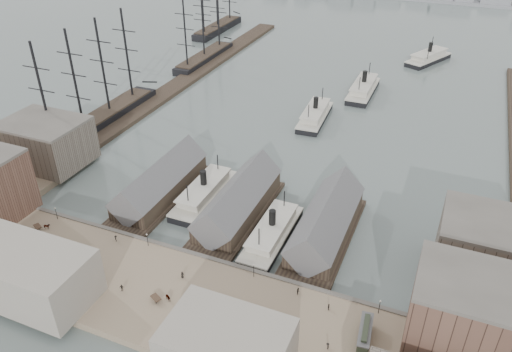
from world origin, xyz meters
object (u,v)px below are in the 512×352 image
at_px(ferry_docked_west, 204,192).
at_px(tram, 365,334).
at_px(horse_cart_left, 45,226).
at_px(horse_cart_center, 164,298).
at_px(horse_cart_right, 209,306).

relative_size(ferry_docked_west, tram, 2.99).
height_order(tram, horse_cart_left, tram).
xyz_separation_m(ferry_docked_west, horse_cart_left, (-31.94, -32.33, 0.37)).
xyz_separation_m(tram, horse_cart_left, (-88.61, 3.83, -0.91)).
xyz_separation_m(horse_cart_left, horse_cart_center, (44.23, -10.25, 0.00)).
bearing_deg(horse_cart_center, tram, -55.94).
bearing_deg(horse_cart_right, horse_cart_center, 89.09).
height_order(horse_cart_center, horse_cart_right, horse_cart_center).
relative_size(tram, horse_cart_center, 2.00).
bearing_deg(tram, ferry_docked_west, 141.85).
distance_m(horse_cart_left, horse_cart_right, 55.40).
height_order(ferry_docked_west, horse_cart_right, ferry_docked_west).
bearing_deg(horse_cart_left, horse_cart_center, -76.37).
xyz_separation_m(ferry_docked_west, horse_cart_center, (12.28, -42.58, 0.38)).
bearing_deg(tram, horse_cart_right, -177.68).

